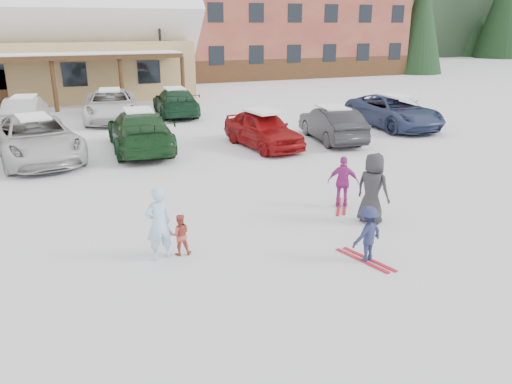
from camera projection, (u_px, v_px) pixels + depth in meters
name	position (u px, v px, depth m)	size (l,w,h in m)	color
ground	(261.00, 251.00, 10.75)	(160.00, 160.00, 0.00)	white
lamp_post	(160.00, 42.00, 32.13)	(0.50, 0.25, 6.29)	black
conifer_1	(422.00, 6.00, 47.51)	(4.84, 4.84, 11.22)	black
conifer_3	(148.00, 19.00, 49.87)	(3.96, 3.96, 9.18)	black
conifer_4	(373.00, 7.00, 61.14)	(5.06, 5.06, 11.73)	black
adult_skier	(159.00, 224.00, 10.17)	(0.57, 0.38, 1.57)	#A3CEED
toddler_red	(180.00, 235.00, 10.47)	(0.44, 0.34, 0.91)	#AE4334
child_navy	(367.00, 234.00, 10.14)	(0.77, 0.44, 1.20)	#1E2446
skis_child_navy	(365.00, 260.00, 10.33)	(0.20, 1.40, 0.03)	#AC1825
child_magenta	(343.00, 182.00, 13.15)	(0.81, 0.34, 1.39)	#AB298B
skis_child_magenta	(342.00, 206.00, 13.37)	(0.20, 1.40, 0.03)	#AC1825
bystander_dark	(373.00, 188.00, 12.07)	(0.86, 0.56, 1.75)	#262628
parked_car_2	(36.00, 138.00, 17.75)	(2.60, 5.63, 1.57)	#BCBCBC
parked_car_3	(140.00, 130.00, 19.08)	(2.18, 5.35, 1.55)	#163B1B
parked_car_4	(263.00, 129.00, 19.60)	(1.70, 4.21, 1.44)	maroon
parked_car_5	(332.00, 124.00, 20.68)	(1.49, 4.27, 1.41)	black
parked_car_6	(394.00, 111.00, 23.40)	(2.48, 5.38, 1.49)	navy
parked_car_9	(26.00, 111.00, 23.70)	(1.48, 4.24, 1.40)	#A2A3A7
parked_car_10	(111.00, 105.00, 25.09)	(2.56, 5.54, 1.54)	silver
parked_car_11	(176.00, 102.00, 26.48)	(1.99, 4.89, 1.42)	#153821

